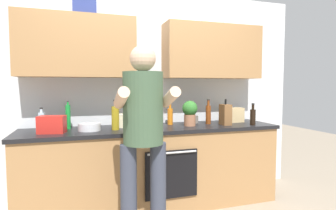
# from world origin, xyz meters

# --- Properties ---
(ground_plane) EXTENTS (12.00, 12.00, 0.00)m
(ground_plane) POSITION_xyz_m (0.00, 0.00, 0.00)
(ground_plane) COLOR gray
(back_wall_unit) EXTENTS (4.00, 0.38, 2.50)m
(back_wall_unit) POSITION_xyz_m (-0.00, 0.27, 1.50)
(back_wall_unit) COLOR silver
(back_wall_unit) RESTS_ON ground
(counter) EXTENTS (2.84, 0.67, 0.90)m
(counter) POSITION_xyz_m (0.00, -0.00, 0.45)
(counter) COLOR #A37547
(counter) RESTS_ON ground
(person_standing) EXTENTS (0.49, 0.45, 1.70)m
(person_standing) POSITION_xyz_m (-0.27, -0.68, 1.00)
(person_standing) COLOR #383D4C
(person_standing) RESTS_ON ground
(bottle_oil) EXTENTS (0.08, 0.08, 0.31)m
(bottle_oil) POSITION_xyz_m (-0.43, -0.06, 1.03)
(bottle_oil) COLOR olive
(bottle_oil) RESTS_ON counter
(bottle_syrup) EXTENTS (0.08, 0.08, 0.29)m
(bottle_syrup) POSITION_xyz_m (-0.00, 0.13, 1.03)
(bottle_syrup) COLOR #8C4C14
(bottle_syrup) RESTS_ON counter
(bottle_water) EXTENTS (0.07, 0.07, 0.24)m
(bottle_water) POSITION_xyz_m (-1.16, 0.11, 1.00)
(bottle_water) COLOR silver
(bottle_water) RESTS_ON counter
(bottle_vinegar) EXTENTS (0.06, 0.06, 0.30)m
(bottle_vinegar) POSITION_xyz_m (0.69, 0.05, 1.02)
(bottle_vinegar) COLOR brown
(bottle_vinegar) RESTS_ON counter
(bottle_juice) EXTENTS (0.07, 0.07, 0.27)m
(bottle_juice) POSITION_xyz_m (0.24, 0.14, 1.00)
(bottle_juice) COLOR orange
(bottle_juice) RESTS_ON counter
(bottle_soda) EXTENTS (0.05, 0.05, 0.30)m
(bottle_soda) POSITION_xyz_m (-0.90, 0.15, 1.03)
(bottle_soda) COLOR #198C33
(bottle_soda) RESTS_ON counter
(bottle_soy) EXTENTS (0.06, 0.06, 0.26)m
(bottle_soy) POSITION_xyz_m (1.14, -0.19, 1.00)
(bottle_soy) COLOR black
(bottle_soy) RESTS_ON counter
(bottle_wine) EXTENTS (0.06, 0.06, 0.26)m
(bottle_wine) POSITION_xyz_m (0.06, 0.01, 1.01)
(bottle_wine) COLOR #471419
(bottle_wine) RESTS_ON counter
(cup_stoneware) EXTENTS (0.08, 0.08, 0.09)m
(cup_stoneware) POSITION_xyz_m (0.56, 0.16, 0.95)
(cup_stoneware) COLOR slate
(cup_stoneware) RESTS_ON counter
(mixing_bowl) EXTENTS (0.23, 0.23, 0.08)m
(mixing_bowl) POSITION_xyz_m (-0.69, -0.03, 0.94)
(mixing_bowl) COLOR silver
(mixing_bowl) RESTS_ON counter
(knife_block) EXTENTS (0.10, 0.14, 0.30)m
(knife_block) POSITION_xyz_m (0.84, -0.09, 1.02)
(knife_block) COLOR brown
(knife_block) RESTS_ON counter
(potted_herb) EXTENTS (0.18, 0.18, 0.29)m
(potted_herb) POSITION_xyz_m (0.42, -0.02, 1.06)
(potted_herb) COLOR #9E6647
(potted_herb) RESTS_ON counter
(grocery_bag_crisps) EXTENTS (0.27, 0.20, 0.17)m
(grocery_bag_crisps) POSITION_xyz_m (-1.04, -0.08, 0.98)
(grocery_bag_crisps) COLOR red
(grocery_bag_crisps) RESTS_ON counter
(grocery_bag_rice) EXTENTS (0.25, 0.18, 0.14)m
(grocery_bag_rice) POSITION_xyz_m (-0.26, 0.10, 0.97)
(grocery_bag_rice) COLOR beige
(grocery_bag_rice) RESTS_ON counter
(grocery_bag_bread) EXTENTS (0.26, 0.16, 0.18)m
(grocery_bag_bread) POSITION_xyz_m (1.05, 0.10, 0.99)
(grocery_bag_bread) COLOR tan
(grocery_bag_bread) RESTS_ON counter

